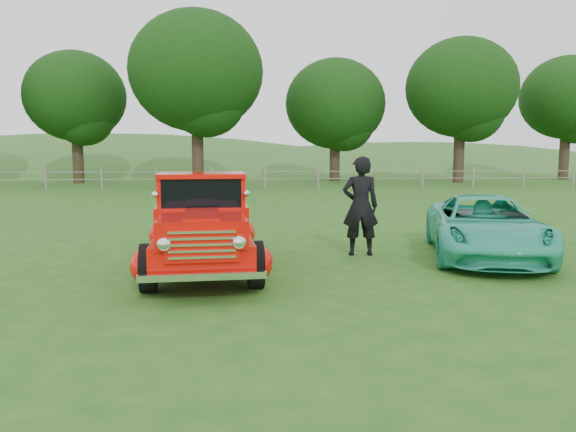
{
  "coord_description": "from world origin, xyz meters",
  "views": [
    {
      "loc": [
        -0.93,
        -9.51,
        2.2
      ],
      "look_at": [
        -0.18,
        1.2,
        0.92
      ],
      "focal_mm": 35.0,
      "sensor_mm": 36.0,
      "label": 1
    }
  ],
  "objects": [
    {
      "name": "teal_sedan",
      "position": [
        3.87,
        1.47,
        0.63
      ],
      "size": [
        3.13,
        4.91,
        1.26
      ],
      "primitive_type": "imported",
      "rotation": [
        0.0,
        0.0,
        -0.25
      ],
      "color": "#2EBB97",
      "rests_on": "ground"
    },
    {
      "name": "ground",
      "position": [
        0.0,
        0.0,
        0.0
      ],
      "size": [
        140.0,
        140.0,
        0.0
      ],
      "primitive_type": "plane",
      "color": "#205216",
      "rests_on": "ground"
    },
    {
      "name": "red_pickup",
      "position": [
        -1.78,
        0.7,
        0.8
      ],
      "size": [
        2.52,
        5.1,
        1.78
      ],
      "rotation": [
        0.0,
        0.0,
        0.08
      ],
      "color": "black",
      "rests_on": "ground"
    },
    {
      "name": "tree_far_east",
      "position": [
        22.0,
        30.0,
        5.86
      ],
      "size": [
        6.6,
        6.6,
        8.86
      ],
      "color": "#2D2116",
      "rests_on": "ground"
    },
    {
      "name": "tree_near_east",
      "position": [
        5.0,
        29.0,
        5.25
      ],
      "size": [
        6.8,
        6.8,
        8.33
      ],
      "color": "#2D2116",
      "rests_on": "ground"
    },
    {
      "name": "man",
      "position": [
        1.38,
        1.92,
        1.03
      ],
      "size": [
        0.78,
        0.54,
        2.06
      ],
      "primitive_type": "imported",
      "rotation": [
        0.0,
        0.0,
        3.08
      ],
      "color": "black",
      "rests_on": "ground"
    },
    {
      "name": "tree_near_west",
      "position": [
        -4.0,
        25.0,
        6.8
      ],
      "size": [
        8.0,
        8.0,
        10.42
      ],
      "color": "#2D2116",
      "rests_on": "ground"
    },
    {
      "name": "tree_mid_west",
      "position": [
        -12.0,
        28.0,
        5.55
      ],
      "size": [
        6.4,
        6.4,
        8.46
      ],
      "color": "#2D2116",
      "rests_on": "ground"
    },
    {
      "name": "distant_hills",
      "position": [
        -4.08,
        59.46,
        -4.55
      ],
      "size": [
        116.0,
        60.0,
        18.0
      ],
      "color": "#315E22",
      "rests_on": "ground"
    },
    {
      "name": "fence_line",
      "position": [
        0.0,
        22.0,
        0.6
      ],
      "size": [
        48.0,
        0.12,
        1.2
      ],
      "color": "slate",
      "rests_on": "ground"
    },
    {
      "name": "tree_mid_east",
      "position": [
        13.0,
        27.0,
        6.17
      ],
      "size": [
        7.2,
        7.2,
        9.44
      ],
      "color": "#2D2116",
      "rests_on": "ground"
    }
  ]
}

